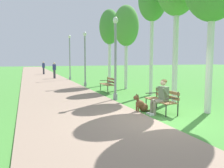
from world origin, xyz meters
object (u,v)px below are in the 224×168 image
object	(u,v)px
park_bench_mid	(109,83)
person_seated_on_near_bench	(161,95)
lamp_post_mid	(85,58)
pedestrian_distant	(54,70)
lamp_post_far	(70,57)
lamp_post_near	(115,58)
park_bench_near	(162,99)
pedestrian_further_distant	(44,68)
birch_tree_third	(152,1)
birch_tree_fifth	(110,28)
birch_tree_fourth	(126,26)
dog_brown	(141,105)

from	to	relation	value
park_bench_mid	person_seated_on_near_bench	xyz separation A→B (m)	(-0.19, -6.05, 0.17)
park_bench_mid	lamp_post_mid	size ratio (longest dim) A/B	0.39
lamp_post_mid	pedestrian_distant	size ratio (longest dim) A/B	2.36
lamp_post_far	pedestrian_distant	world-z (taller)	lamp_post_far
person_seated_on_near_bench	lamp_post_near	bearing A→B (deg)	98.23
park_bench_near	pedestrian_further_distant	xyz separation A→B (m)	(-2.48, 23.29, 0.33)
lamp_post_near	pedestrian_further_distant	distance (m)	20.37
lamp_post_near	lamp_post_mid	size ratio (longest dim) A/B	1.01
birch_tree_third	pedestrian_distant	distance (m)	13.74
park_bench_near	park_bench_mid	bearing A→B (deg)	90.15
person_seated_on_near_bench	birch_tree_third	distance (m)	6.20
birch_tree_fifth	pedestrian_further_distant	world-z (taller)	birch_tree_fifth
person_seated_on_near_bench	lamp_post_mid	world-z (taller)	lamp_post_mid
birch_tree_fourth	park_bench_near	bearing A→B (deg)	-102.59
lamp_post_mid	pedestrian_further_distant	xyz separation A→B (m)	(-1.82, 14.26, -1.17)
pedestrian_distant	dog_brown	bearing A→B (deg)	-85.49
lamp_post_far	birch_tree_fifth	bearing A→B (deg)	-69.45
dog_brown	birch_tree_third	bearing A→B (deg)	55.33
pedestrian_distant	lamp_post_far	bearing A→B (deg)	-50.38
lamp_post_far	pedestrian_distant	size ratio (longest dim) A/B	2.57
park_bench_mid	dog_brown	xyz separation A→B (m)	(-0.68, -5.50, -0.25)
pedestrian_further_distant	park_bench_mid	bearing A→B (deg)	-81.97
lamp_post_near	person_seated_on_near_bench	bearing A→B (deg)	-81.77
park_bench_mid	lamp_post_far	bearing A→B (deg)	94.22
birch_tree_fifth	pedestrian_distant	size ratio (longest dim) A/B	3.43
person_seated_on_near_bench	pedestrian_further_distant	world-z (taller)	pedestrian_further_distant
birch_tree_fourth	birch_tree_fifth	bearing A→B (deg)	92.89
park_bench_mid	lamp_post_far	world-z (taller)	lamp_post_far
lamp_post_near	birch_tree_third	distance (m)	3.88
dog_brown	pedestrian_further_distant	xyz separation A→B (m)	(-1.78, 22.96, 0.58)
pedestrian_further_distant	lamp_post_far	bearing A→B (deg)	-77.99
dog_brown	lamp_post_mid	distance (m)	8.87
lamp_post_far	person_seated_on_near_bench	bearing A→B (deg)	-88.20
person_seated_on_near_bench	park_bench_near	bearing A→B (deg)	46.23
lamp_post_near	birch_tree_fourth	distance (m)	4.69
birch_tree_third	dog_brown	bearing A→B (deg)	-124.67
pedestrian_distant	pedestrian_further_distant	size ratio (longest dim) A/B	1.00
person_seated_on_near_bench	birch_tree_fifth	xyz separation A→B (m)	(1.56, 9.64, 3.61)
park_bench_mid	park_bench_near	bearing A→B (deg)	-89.85
birch_tree_fourth	birch_tree_fifth	size ratio (longest dim) A/B	0.95
lamp_post_far	birch_tree_third	size ratio (longest dim) A/B	0.68
lamp_post_far	birch_tree_fourth	xyz separation A→B (m)	(2.17, -8.17, 1.85)
dog_brown	park_bench_mid	bearing A→B (deg)	82.97
lamp_post_near	birch_tree_fifth	xyz separation A→B (m)	(2.03, 6.39, 2.26)
birch_tree_fourth	pedestrian_distant	size ratio (longest dim) A/B	3.27
pedestrian_further_distant	pedestrian_distant	bearing A→B (deg)	-85.72
person_seated_on_near_bench	birch_tree_fifth	distance (m)	10.41
park_bench_near	lamp_post_mid	bearing A→B (deg)	94.18
person_seated_on_near_bench	dog_brown	xyz separation A→B (m)	(-0.49, 0.55, -0.42)
park_bench_near	birch_tree_fifth	xyz separation A→B (m)	(1.35, 9.43, 3.78)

